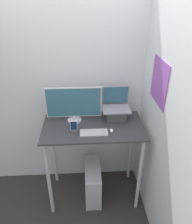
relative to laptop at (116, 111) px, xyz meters
name	(u,v)px	position (x,y,z in m)	size (l,w,h in m)	color
ground_plane	(95,212)	(-0.28, -0.47, -1.18)	(12.00, 12.00, 0.00)	#2D2B28
wall_back	(92,93)	(-0.28, 0.24, 0.12)	(6.00, 0.05, 2.60)	silver
wall_side_right	(162,122)	(0.38, -0.47, 0.12)	(0.06, 6.00, 2.60)	silver
desk	(93,140)	(-0.28, -0.16, -0.30)	(1.15, 0.63, 1.08)	#333338
laptop	(116,111)	(0.00, 0.00, 0.00)	(0.32, 0.27, 0.37)	#4C4C51
monitor	(74,104)	(-0.49, -0.03, 0.11)	(0.63, 0.16, 0.42)	silver
keyboard	(94,132)	(-0.28, -0.30, -0.09)	(0.30, 0.13, 0.02)	silver
mouse	(111,131)	(-0.08, -0.28, -0.09)	(0.04, 0.06, 0.03)	white
cell_phone	(74,128)	(-0.49, -0.27, -0.05)	(0.07, 0.06, 0.15)	#4C4C51
computer_tower	(93,182)	(-0.29, -0.20, -0.94)	(0.19, 0.51, 0.48)	silver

